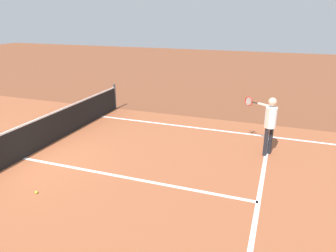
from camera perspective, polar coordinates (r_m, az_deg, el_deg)
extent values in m
plane|color=brown|center=(9.77, -24.69, -5.36)|extent=(60.00, 60.00, 0.00)
cube|color=#9E5433|center=(9.77, -24.69, -5.36)|extent=(10.62, 24.40, 0.00)
cube|color=white|center=(10.96, 15.52, -1.56)|extent=(0.10, 11.89, 0.01)
cube|color=white|center=(7.23, 16.06, -13.15)|extent=(8.22, 0.10, 0.01)
cube|color=white|center=(7.98, -7.72, -9.22)|extent=(0.10, 6.40, 0.01)
cylinder|color=#33383D|center=(13.56, -9.64, 5.27)|extent=(0.09, 0.09, 1.07)
cube|color=black|center=(9.60, -25.07, -2.89)|extent=(10.51, 0.02, 0.91)
cube|color=white|center=(9.44, -25.48, -0.20)|extent=(10.51, 0.03, 0.05)
cylinder|color=black|center=(9.32, 17.33, -2.78)|extent=(0.11, 0.11, 0.84)
cylinder|color=black|center=(9.49, 18.09, -2.46)|extent=(0.11, 0.11, 0.84)
cylinder|color=white|center=(9.17, 18.17, 1.50)|extent=(0.32, 0.32, 0.59)
sphere|color=beige|center=(9.05, 18.46, 4.20)|extent=(0.23, 0.23, 0.23)
cylinder|color=beige|center=(9.03, 17.56, 1.35)|extent=(0.08, 0.08, 0.57)
cylinder|color=beige|center=(9.39, 17.49, 3.54)|extent=(0.37, 0.53, 0.08)
cylinder|color=black|center=(9.61, 15.57, 4.08)|extent=(0.14, 0.20, 0.03)
torus|color=red|center=(9.75, 14.44, 4.39)|extent=(0.17, 0.25, 0.28)
cylinder|color=silver|center=(9.75, 14.44, 4.39)|extent=(0.21, 0.13, 0.25)
sphere|color=#CCE033|center=(7.84, -22.80, -11.04)|extent=(0.07, 0.07, 0.07)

